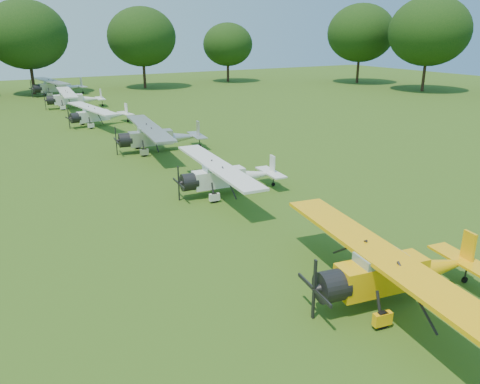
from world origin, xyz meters
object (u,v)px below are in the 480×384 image
object	(u,v)px
aircraft_6	(73,97)
aircraft_7	(56,86)
aircraft_3	(226,174)
aircraft_2	(394,268)
aircraft_5	(98,114)
aircraft_4	(157,135)

from	to	relation	value
aircraft_6	aircraft_7	size ratio (longest dim) A/B	0.91
aircraft_3	aircraft_7	world-z (taller)	aircraft_7
aircraft_2	aircraft_3	size ratio (longest dim) A/B	1.08
aircraft_3	aircraft_7	xyz separation A→B (m)	(-1.05, 48.75, 0.23)
aircraft_5	aircraft_6	xyz separation A→B (m)	(0.06, 12.30, 0.11)
aircraft_5	aircraft_6	bearing A→B (deg)	81.70
aircraft_7	aircraft_3	bearing A→B (deg)	-96.85
aircraft_2	aircraft_6	distance (m)	48.67
aircraft_4	aircraft_7	bearing A→B (deg)	98.75
aircraft_4	aircraft_3	bearing A→B (deg)	-83.29
aircraft_6	aircraft_4	bearing A→B (deg)	-81.95
aircraft_5	aircraft_3	bearing A→B (deg)	-94.70
aircraft_6	aircraft_7	world-z (taller)	aircraft_7
aircraft_4	aircraft_7	xyz separation A→B (m)	(-1.12, 37.53, 0.12)
aircraft_5	aircraft_7	size ratio (longest dim) A/B	0.83
aircraft_2	aircraft_7	distance (m)	61.36
aircraft_4	aircraft_6	distance (m)	24.88
aircraft_6	aircraft_2	bearing A→B (deg)	-83.99
aircraft_3	aircraft_4	world-z (taller)	aircraft_4
aircraft_3	aircraft_7	bearing A→B (deg)	95.98
aircraft_2	aircraft_3	distance (m)	12.61
aircraft_2	aircraft_7	xyz separation A→B (m)	(-0.71, 61.35, 0.14)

